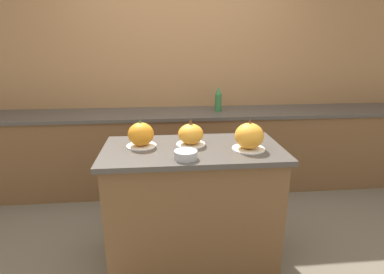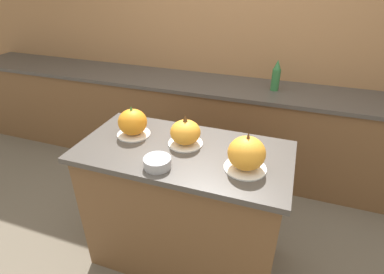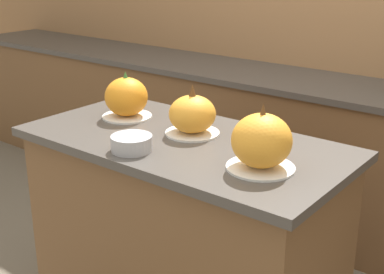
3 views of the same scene
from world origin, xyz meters
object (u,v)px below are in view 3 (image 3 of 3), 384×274
pumpkin_cake_center (192,115)px  pumpkin_cake_right (262,142)px  pumpkin_cake_left (126,98)px  mixing_bowl (132,143)px

pumpkin_cake_center → pumpkin_cake_right: pumpkin_cake_right is taller
pumpkin_cake_left → pumpkin_cake_center: bearing=0.2°
pumpkin_cake_right → mixing_bowl: pumpkin_cake_right is taller
pumpkin_cake_left → mixing_bowl: size_ratio=1.43×
pumpkin_cake_left → pumpkin_cake_right: pumpkin_cake_right is taller
pumpkin_cake_right → pumpkin_cake_center: bearing=160.8°
mixing_bowl → pumpkin_cake_center: bearing=78.4°
pumpkin_cake_right → mixing_bowl: 0.48m
pumpkin_cake_center → pumpkin_cake_right: 0.42m
pumpkin_cake_left → mixing_bowl: (0.30, -0.28, -0.06)m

